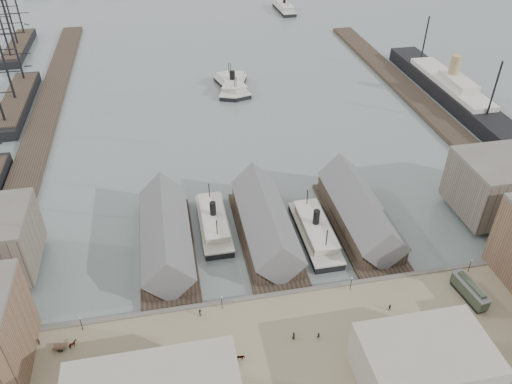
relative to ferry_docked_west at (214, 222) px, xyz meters
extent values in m
plane|color=slate|center=(13.00, -23.81, -2.15)|extent=(900.00, 900.00, 0.00)
cube|color=#7F7355|center=(13.00, -43.81, -1.15)|extent=(180.00, 30.00, 2.00)
cube|color=#59544C|center=(13.00, -29.01, -1.00)|extent=(180.00, 1.20, 2.30)
cube|color=#2D231C|center=(-55.00, 76.19, -1.35)|extent=(10.00, 220.00, 1.60)
cube|color=#2D231C|center=(91.00, 66.19, -1.35)|extent=(10.00, 180.00, 1.60)
cube|color=#2D231C|center=(-13.00, -7.81, -1.55)|extent=(14.00, 42.00, 1.20)
cube|color=#2D231C|center=(-13.00, -6.81, 1.55)|extent=(12.00, 36.00, 5.00)
cube|color=#59595B|center=(-13.00, -6.81, 4.15)|extent=(12.60, 37.00, 12.60)
cube|color=#2D231C|center=(13.00, -7.81, -1.55)|extent=(14.00, 42.00, 1.20)
cube|color=#2D231C|center=(13.00, -6.81, 1.55)|extent=(12.00, 36.00, 5.00)
cube|color=#59595B|center=(13.00, -6.81, 4.15)|extent=(12.60, 37.00, 12.60)
cube|color=#2D231C|center=(39.00, -7.81, -1.55)|extent=(14.00, 42.00, 1.20)
cube|color=#2D231C|center=(39.00, -6.81, 1.55)|extent=(12.00, 36.00, 5.00)
cube|color=#59595B|center=(39.00, -6.81, 4.15)|extent=(12.60, 37.00, 12.60)
cube|color=#60564C|center=(81.00, -8.81, 7.35)|extent=(28.00, 20.00, 15.00)
cube|color=gray|center=(33.00, -55.81, 4.85)|extent=(24.00, 16.00, 10.00)
cylinder|color=black|center=(-32.00, -30.81, 1.65)|extent=(0.16, 0.16, 3.60)
sphere|color=beige|center=(-32.00, -30.81, 3.55)|extent=(0.44, 0.44, 0.44)
cylinder|color=black|center=(-2.00, -30.81, 1.65)|extent=(0.16, 0.16, 3.60)
sphere|color=beige|center=(-2.00, -30.81, 3.55)|extent=(0.44, 0.44, 0.44)
cylinder|color=black|center=(28.00, -30.81, 1.65)|extent=(0.16, 0.16, 3.60)
sphere|color=beige|center=(28.00, -30.81, 3.55)|extent=(0.44, 0.44, 0.44)
cylinder|color=black|center=(58.00, -30.81, 1.65)|extent=(0.16, 0.16, 3.60)
sphere|color=beige|center=(58.00, -30.81, 3.55)|extent=(0.44, 0.44, 0.44)
cube|color=black|center=(0.00, 0.00, -1.33)|extent=(7.36, 25.74, 1.65)
cube|color=beige|center=(0.00, 0.00, -0.13)|extent=(7.72, 25.74, 0.46)
cube|color=beige|center=(0.00, 0.00, 1.16)|extent=(5.98, 18.39, 2.02)
cube|color=beige|center=(0.00, 0.00, 2.44)|extent=(6.44, 20.23, 0.37)
cylinder|color=black|center=(0.00, 0.00, 4.47)|extent=(1.65, 1.65, 4.14)
cylinder|color=black|center=(0.00, 8.27, 4.28)|extent=(0.28, 0.28, 5.52)
cylinder|color=black|center=(0.00, -8.27, 4.28)|extent=(0.28, 0.28, 5.52)
cube|color=black|center=(26.00, -9.28, -1.29)|extent=(7.71, 26.97, 1.73)
cube|color=beige|center=(26.00, -9.28, -0.04)|extent=(8.09, 26.97, 0.48)
cube|color=beige|center=(26.00, -9.28, 1.31)|extent=(6.26, 19.26, 2.12)
cube|color=beige|center=(26.00, -9.28, 2.66)|extent=(6.74, 21.19, 0.39)
cylinder|color=black|center=(26.00, -9.28, 4.78)|extent=(1.73, 1.73, 4.33)
cylinder|color=black|center=(26.00, -0.61, 4.59)|extent=(0.29, 0.29, 5.78)
cylinder|color=black|center=(26.00, -17.95, 4.59)|extent=(0.29, 0.29, 5.78)
cube|color=black|center=(19.11, 90.00, -1.37)|extent=(12.89, 25.53, 1.58)
cube|color=beige|center=(19.11, 90.00, -0.22)|extent=(13.23, 25.62, 0.44)
cube|color=beige|center=(19.11, 90.00, 1.00)|extent=(9.88, 18.41, 1.93)
cube|color=beige|center=(19.11, 90.00, 2.23)|extent=(10.74, 20.22, 0.35)
cylinder|color=black|center=(19.11, 90.00, 4.16)|extent=(1.58, 1.58, 3.95)
cylinder|color=black|center=(19.11, 97.89, 3.99)|extent=(0.26, 0.26, 5.26)
cylinder|color=black|center=(19.11, 82.10, 3.99)|extent=(0.26, 0.26, 5.26)
cube|color=black|center=(19.77, 89.72, -1.36)|extent=(15.02, 25.64, 1.59)
cube|color=beige|center=(19.77, 89.72, -0.21)|extent=(15.35, 25.76, 0.44)
cube|color=beige|center=(19.77, 89.72, 1.02)|extent=(11.38, 18.55, 1.94)
cube|color=beige|center=(19.77, 89.72, 2.26)|extent=(12.39, 20.36, 0.35)
cylinder|color=black|center=(19.77, 89.72, 4.20)|extent=(1.59, 1.59, 3.97)
cylinder|color=black|center=(19.77, 97.66, 4.02)|extent=(0.26, 0.26, 5.29)
cylinder|color=black|center=(19.77, 81.78, 4.02)|extent=(0.26, 0.26, 5.29)
cube|color=black|center=(68.57, 198.19, -1.29)|extent=(8.82, 27.17, 1.73)
cube|color=beige|center=(68.57, 198.19, -0.04)|extent=(9.20, 27.19, 0.48)
cube|color=beige|center=(68.57, 198.19, 1.30)|extent=(7.05, 19.44, 2.11)
cube|color=beige|center=(68.57, 198.19, 2.64)|extent=(7.61, 21.38, 0.38)
cylinder|color=black|center=(68.57, 198.19, 4.75)|extent=(1.73, 1.73, 4.32)
cylinder|color=black|center=(68.57, 189.55, 4.56)|extent=(0.29, 0.29, 5.76)
cube|color=black|center=(-66.84, 89.02, -0.23)|extent=(9.63, 55.62, 3.85)
cube|color=#2D231C|center=(-66.84, 89.02, 2.02)|extent=(9.09, 50.06, 0.64)
cylinder|color=black|center=(-66.84, 89.02, 19.24)|extent=(0.86, 0.86, 36.36)
cylinder|color=black|center=(-66.84, 108.49, 19.24)|extent=(0.86, 0.86, 36.36)
cube|color=black|center=(-78.01, 156.35, -0.37)|extent=(8.93, 49.59, 3.57)
cube|color=#2D231C|center=(-78.01, 156.35, 1.71)|extent=(8.43, 44.63, 0.60)
cylinder|color=black|center=(-78.01, 139.00, 17.68)|extent=(0.79, 0.79, 33.72)
cylinder|color=black|center=(-78.01, 156.35, 17.68)|extent=(0.79, 0.79, 33.72)
cylinder|color=black|center=(-78.01, 173.71, 17.68)|extent=(0.79, 0.79, 33.72)
cube|color=black|center=(105.00, 64.70, 0.68)|extent=(12.27, 89.69, 5.66)
cube|color=beige|center=(105.00, 64.70, 4.45)|extent=(10.39, 51.93, 1.89)
cube|color=beige|center=(105.00, 59.98, 6.81)|extent=(7.55, 18.88, 2.83)
cylinder|color=tan|center=(105.00, 64.70, 11.06)|extent=(4.15, 4.15, 9.44)
cube|color=black|center=(53.50, -38.32, 0.26)|extent=(3.68, 10.05, 0.83)
cube|color=#2B3325|center=(53.50, -38.32, 2.02)|extent=(3.84, 10.57, 2.69)
cube|color=#59595B|center=(53.50, -38.32, 3.51)|extent=(4.10, 11.01, 0.31)
imported|color=black|center=(-33.50, -34.89, 0.69)|extent=(1.66, 1.51, 1.69)
cube|color=#3F2D21|center=(-36.09, -35.13, 0.75)|extent=(2.73, 1.74, 0.25)
cylinder|color=black|center=(-36.03, -35.83, 0.40)|extent=(1.10, 0.18, 1.10)
cylinder|color=black|center=(-36.16, -34.43, 0.40)|extent=(1.10, 0.18, 1.10)
imported|color=black|center=(-0.33, -44.84, 0.62)|extent=(1.89, 0.98, 1.55)
cube|color=#3F2D21|center=(-2.92, -45.05, 0.75)|extent=(2.71, 1.70, 0.25)
cylinder|color=black|center=(-2.86, -45.74, 0.40)|extent=(1.10, 0.17, 1.10)
cylinder|color=black|center=(-2.97, -44.35, 0.40)|extent=(1.10, 0.17, 1.10)
imported|color=black|center=(35.46, -48.43, 0.64)|extent=(1.71, 1.87, 1.60)
cube|color=#3F2D21|center=(32.94, -49.08, 0.75)|extent=(2.89, 2.11, 0.25)
cylinder|color=black|center=(33.12, -49.76, 0.40)|extent=(1.08, 0.36, 1.10)
cylinder|color=black|center=(32.76, -48.41, 0.40)|extent=(1.08, 0.36, 1.10)
imported|color=black|center=(-40.51, -32.94, 0.71)|extent=(0.56, 0.70, 1.72)
imported|color=black|center=(-6.99, -31.81, 0.76)|extent=(1.06, 1.34, 1.82)
imported|color=black|center=(11.53, -41.72, 0.76)|extent=(0.59, 0.90, 1.83)
imported|color=black|center=(16.64, -42.69, 0.73)|extent=(0.67, 0.51, 1.77)
imported|color=black|center=(34.40, -38.27, 0.67)|extent=(0.99, 0.90, 1.64)
imported|color=black|center=(37.03, -45.24, 0.67)|extent=(0.91, 1.20, 1.64)
camera|label=1|loc=(-9.19, -106.04, 85.76)|focal=35.00mm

